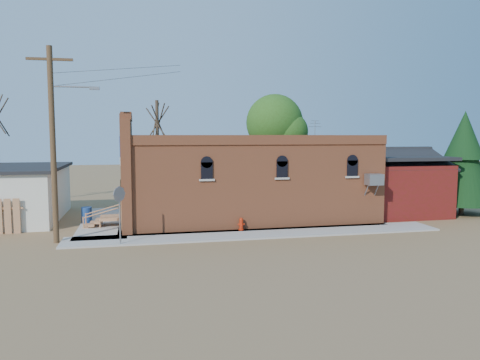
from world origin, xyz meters
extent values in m
plane|color=olive|center=(0.00, 0.00, 0.00)|extent=(120.00, 120.00, 0.00)
cube|color=#9E9991|center=(1.50, 0.90, 0.04)|extent=(19.00, 2.20, 0.08)
cube|color=#9E9991|center=(-6.30, 6.00, 0.04)|extent=(2.60, 10.00, 0.08)
cube|color=#BC6039|center=(2.00, 5.50, 2.25)|extent=(14.00, 7.00, 4.50)
cube|color=black|center=(2.00, 5.50, 4.55)|extent=(13.80, 6.80, 0.12)
cube|color=#BC6039|center=(-5.00, 5.50, 2.90)|extent=(0.50, 7.40, 5.80)
cube|color=navy|center=(-5.30, 4.30, 4.00)|extent=(0.08, 1.10, 1.56)
cube|color=gray|center=(8.10, 1.55, 2.60)|extent=(0.85, 0.65, 0.60)
cube|color=#56190E|center=(11.50, 5.50, 1.60)|extent=(5.00, 6.00, 3.20)
cylinder|color=#43331B|center=(-8.20, 1.20, 4.50)|extent=(0.26, 0.26, 9.00)
cube|color=#43331B|center=(-8.20, 1.20, 8.40)|extent=(2.00, 0.12, 0.12)
cylinder|color=gray|center=(-7.30, 1.20, 7.20)|extent=(1.80, 0.08, 0.08)
cube|color=gray|center=(-6.30, 1.20, 7.15)|extent=(0.45, 0.22, 0.14)
cylinder|color=#4A3C2A|center=(-3.00, 13.00, 3.75)|extent=(0.24, 0.24, 7.50)
cylinder|color=#4A3C2A|center=(6.00, 13.50, 3.15)|extent=(0.28, 0.28, 6.30)
sphere|color=#294B15|center=(6.00, 13.50, 5.95)|extent=(4.40, 4.40, 4.40)
cylinder|color=#4A3C2A|center=(15.50, 4.00, 0.60)|extent=(0.30, 0.30, 1.20)
cone|color=black|center=(15.50, 4.00, 3.40)|extent=(3.60, 3.60, 5.50)
cone|color=black|center=(15.50, 4.00, 5.00)|extent=(2.41, 2.41, 3.00)
cylinder|color=#AC2009|center=(0.76, 1.80, 0.11)|extent=(0.36, 0.36, 0.05)
cylinder|color=#AC2009|center=(0.76, 1.80, 0.38)|extent=(0.25, 0.25, 0.49)
sphere|color=#AC2009|center=(0.76, 1.80, 0.63)|extent=(0.20, 0.20, 0.20)
cylinder|color=#AC2009|center=(0.76, 1.68, 0.38)|extent=(0.12, 0.13, 0.09)
cylinder|color=#AC2009|center=(0.64, 1.80, 0.38)|extent=(0.13, 0.12, 0.09)
cylinder|color=#AC2009|center=(0.89, 1.80, 0.38)|extent=(0.13, 0.12, 0.09)
cylinder|color=gray|center=(-5.27, 0.00, 1.27)|extent=(0.09, 0.09, 2.39)
cylinder|color=gray|center=(-5.27, -0.02, 2.36)|extent=(0.52, 0.54, 0.72)
cylinder|color=#B61E0A|center=(-5.27, 0.02, 2.36)|extent=(0.52, 0.54, 0.72)
cylinder|color=navy|center=(-7.30, 5.68, 0.52)|extent=(0.60, 0.60, 0.88)
camera|label=1|loc=(-4.41, -21.55, 5.02)|focal=35.00mm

